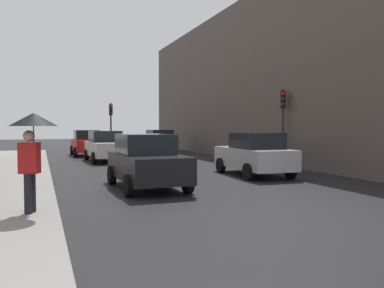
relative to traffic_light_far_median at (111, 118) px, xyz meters
The scene contains 10 objects.
ground_plane 23.95m from the traffic_light_far_median, 88.25° to the right, with size 120.00×120.00×0.00m, color black.
building_facade_right 15.59m from the traffic_light_far_median, 37.50° to the right, with size 12.00×35.41×9.68m, color #5B514C.
traffic_light_far_median is the anchor object (origin of this frame).
traffic_light_mid_street 15.85m from the traffic_light_far_median, 68.03° to the right, with size 0.36×0.44×3.84m.
car_silver_hatchback 17.39m from the traffic_light_far_median, 79.86° to the right, with size 2.15×4.27×1.76m.
car_white_compact 8.51m from the traffic_light_far_median, 101.37° to the right, with size 2.16×4.27×1.76m.
car_green_estate 4.28m from the traffic_light_far_median, 33.70° to the right, with size 2.04×4.21×1.76m.
car_red_sedan 4.00m from the traffic_light_far_median, 126.45° to the right, with size 2.07×4.22×1.76m.
car_dark_suv 18.97m from the traffic_light_far_median, 95.86° to the right, with size 2.07×4.23×1.76m.
pedestrian_with_umbrella 22.97m from the traffic_light_far_median, 103.38° to the right, with size 1.00×1.00×2.14m.
Camera 1 is at (-5.88, -7.77, 2.01)m, focal length 37.78 mm.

